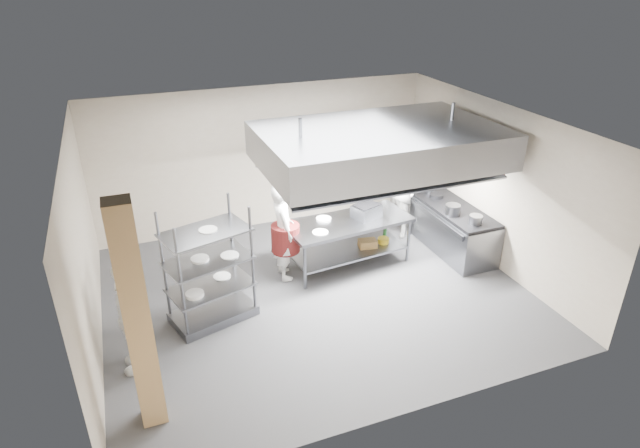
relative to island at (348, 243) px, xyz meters
name	(u,v)px	position (x,y,z in m)	size (l,w,h in m)	color
floor	(316,293)	(-0.92, -0.72, -0.46)	(7.00, 7.00, 0.00)	#343436
ceiling	(315,124)	(-0.92, -0.72, 2.54)	(7.00, 7.00, 0.00)	silver
wall_back	(265,158)	(-0.92, 2.28, 1.04)	(7.00, 7.00, 0.00)	#A19380
wall_left	(83,253)	(-4.42, -0.72, 1.04)	(6.00, 6.00, 0.00)	#A19380
wall_right	(494,186)	(2.58, -0.72, 1.04)	(6.00, 6.00, 0.00)	#A19380
column	(138,320)	(-3.82, -2.62, 1.04)	(0.30, 0.30, 3.00)	tan
exhaust_hood	(379,145)	(0.38, -0.32, 1.94)	(4.00, 2.50, 0.60)	gray
hood_strip_a	(330,170)	(-0.52, -0.32, 1.62)	(1.60, 0.12, 0.04)	white
hood_strip_b	(424,157)	(1.28, -0.32, 1.62)	(1.60, 0.12, 0.04)	white
wall_shelf	(347,150)	(0.88, 2.12, 1.04)	(1.50, 0.28, 0.04)	gray
island	(348,243)	(0.00, 0.00, 0.00)	(2.34, 0.97, 0.91)	gray
island_worktop	(348,222)	(0.00, 0.00, 0.42)	(2.34, 0.97, 0.06)	gray
island_undershelf	(348,250)	(0.00, 0.00, -0.16)	(2.15, 0.88, 0.04)	slate
pass_rack	(209,266)	(-2.71, -0.79, 0.51)	(1.28, 0.75, 1.92)	slate
cooking_range	(453,230)	(2.16, -0.22, -0.04)	(0.80, 2.00, 0.84)	gray
range_top	(455,210)	(2.16, -0.22, 0.41)	(0.78, 1.96, 0.06)	black
chef_head	(283,231)	(-1.25, 0.03, 0.45)	(0.66, 0.43, 1.81)	white
chef_line	(398,192)	(1.44, 0.78, 0.51)	(0.94, 0.73, 1.93)	silver
chef_plating	(131,316)	(-3.92, -1.56, 0.41)	(1.02, 0.42, 1.73)	white
griddle	(366,211)	(0.37, 0.02, 0.57)	(0.48, 0.37, 0.24)	slate
wicker_basket	(368,243)	(0.38, -0.06, -0.06)	(0.33, 0.23, 0.15)	olive
stockpot	(453,210)	(1.95, -0.43, 0.54)	(0.28, 0.28, 0.19)	gray
plate_stack	(211,285)	(-2.71, -0.79, 0.16)	(0.28, 0.28, 0.05)	white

